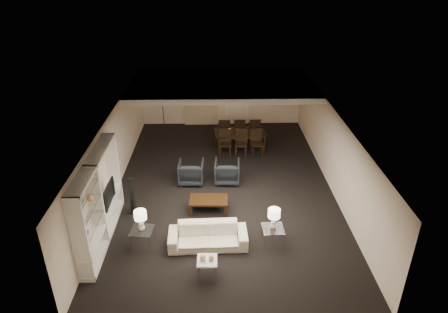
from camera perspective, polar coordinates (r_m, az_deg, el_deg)
floor at (r=13.30m, az=0.00°, el=-4.23°), size 11.00×11.00×0.00m
ceiling at (r=12.19m, az=0.00°, el=5.87°), size 7.00×11.00×0.02m
wall_back at (r=17.79m, az=-0.40°, el=8.51°), size 7.00×0.02×2.50m
wall_front at (r=8.15m, az=0.90°, el=-16.87°), size 7.00×0.02×2.50m
wall_left at (r=13.10m, az=-15.49°, el=0.43°), size 0.02×11.00×2.50m
wall_right at (r=13.23m, az=15.33°, el=0.73°), size 0.02×11.00×2.50m
ceiling_soffit at (r=15.53m, az=-0.29°, el=10.19°), size 7.00×4.00×0.20m
curtains at (r=17.74m, az=-3.33°, el=8.24°), size 1.50×0.12×2.40m
door at (r=17.85m, az=1.87°, el=7.88°), size 0.90×0.05×2.10m
painting at (r=17.81m, az=6.46°, el=9.38°), size 0.95×0.04×0.65m
media_unit at (r=10.91m, az=-17.45°, el=-6.04°), size 0.38×3.40×2.35m
pendant_light at (r=15.69m, az=0.82°, el=8.52°), size 0.52×0.52×0.24m
sofa at (r=10.65m, az=-2.32°, el=-11.29°), size 2.08×0.87×0.60m
coffee_table at (r=12.00m, az=-2.20°, el=-6.92°), size 1.15×0.69×0.40m
armchair_left at (r=13.38m, az=-4.70°, el=-2.22°), size 0.85×0.87×0.76m
armchair_right at (r=13.36m, az=0.45°, el=-2.17°), size 0.86×0.88×0.76m
side_table_left at (r=10.84m, az=-11.51°, el=-11.35°), size 0.62×0.62×0.53m
side_table_right at (r=10.77m, az=6.95°, el=-11.25°), size 0.59×0.59×0.53m
table_lamp_left at (r=10.51m, az=-11.79°, el=-8.97°), size 0.34×0.34×0.58m
table_lamp_right at (r=10.44m, az=7.12°, el=-8.85°), size 0.35×0.35×0.58m
marble_table at (r=9.85m, az=-2.40°, el=-15.55°), size 0.47×0.47×0.47m
gold_gourd_a at (r=9.65m, az=-3.05°, el=-14.20°), size 0.15×0.15×0.15m
gold_gourd_b at (r=9.65m, az=-1.82°, el=-14.23°), size 0.13×0.13×0.13m
television at (r=11.40m, az=-16.54°, el=-5.18°), size 0.99×0.13×0.57m
vase_blue at (r=9.94m, az=-19.22°, el=-10.08°), size 0.17×0.17×0.17m
vase_amber at (r=10.19m, az=-18.62°, el=-5.56°), size 0.17×0.17×0.18m
floor_speaker at (r=11.97m, az=-12.99°, el=-5.54°), size 0.14×0.14×1.19m
dining_table at (r=15.70m, az=2.30°, el=2.34°), size 2.08×1.31×0.69m
chair_nl at (r=15.02m, az=0.17°, el=1.86°), size 0.49×0.49×1.03m
chair_nm at (r=15.04m, az=2.46°, el=1.88°), size 0.54×0.54×1.03m
chair_nr at (r=15.09m, az=4.73°, el=1.90°), size 0.53×0.53×1.03m
chair_fl at (r=16.20m, az=0.06°, el=3.82°), size 0.50×0.50×1.03m
chair_fm at (r=16.23m, az=2.18°, el=3.83°), size 0.49×0.49×1.03m
chair_fr at (r=16.27m, az=4.30°, el=3.84°), size 0.52×0.52×1.03m
floor_lamp at (r=17.81m, az=-8.71°, el=6.59°), size 0.24×0.24×1.54m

